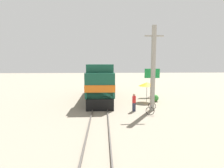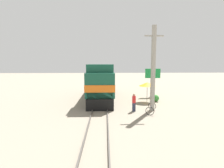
# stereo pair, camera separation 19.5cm
# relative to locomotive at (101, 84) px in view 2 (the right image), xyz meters

# --- Properties ---
(ground_plane) EXTENTS (120.00, 120.00, 0.00)m
(ground_plane) POSITION_rel_locomotive_xyz_m (0.00, -4.12, -1.95)
(ground_plane) COLOR gray
(rail_near) EXTENTS (0.08, 33.61, 0.15)m
(rail_near) POSITION_rel_locomotive_xyz_m (-0.72, -4.12, -1.88)
(rail_near) COLOR #4C4742
(rail_near) RESTS_ON ground_plane
(rail_far) EXTENTS (0.08, 33.61, 0.15)m
(rail_far) POSITION_rel_locomotive_xyz_m (0.72, -4.12, -1.88)
(rail_far) COLOR #4C4742
(rail_far) RESTS_ON ground_plane
(locomotive) EXTENTS (2.96, 12.27, 4.44)m
(locomotive) POSITION_rel_locomotive_xyz_m (0.00, 0.00, 0.00)
(locomotive) COLOR black
(locomotive) RESTS_ON ground_plane
(utility_pole) EXTENTS (1.80, 0.45, 8.07)m
(utility_pole) POSITION_rel_locomotive_xyz_m (5.10, -5.57, 2.13)
(utility_pole) COLOR #9E998E
(utility_pole) RESTS_ON ground_plane
(vendor_umbrella) EXTENTS (1.95, 1.95, 2.32)m
(vendor_umbrella) POSITION_rel_locomotive_xyz_m (5.47, -1.87, 0.14)
(vendor_umbrella) COLOR #4C4C4C
(vendor_umbrella) RESTS_ON ground_plane
(billboard_sign) EXTENTS (2.10, 0.12, 3.79)m
(billboard_sign) POSITION_rel_locomotive_xyz_m (7.06, 1.64, 0.92)
(billboard_sign) COLOR #595959
(billboard_sign) RESTS_ON ground_plane
(shrub_cluster) EXTENTS (0.82, 0.82, 0.82)m
(shrub_cluster) POSITION_rel_locomotive_xyz_m (6.53, -1.82, -1.55)
(shrub_cluster) COLOR #388C38
(shrub_cluster) RESTS_ON ground_plane
(person_bystander) EXTENTS (0.34, 0.34, 1.71)m
(person_bystander) POSITION_rel_locomotive_xyz_m (3.25, -5.91, -1.02)
(person_bystander) COLOR #2D3347
(person_bystander) RESTS_ON ground_plane
(bicycle) EXTENTS (1.39, 2.07, 0.76)m
(bicycle) POSITION_rel_locomotive_xyz_m (4.78, -6.36, -1.57)
(bicycle) COLOR black
(bicycle) RESTS_ON ground_plane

